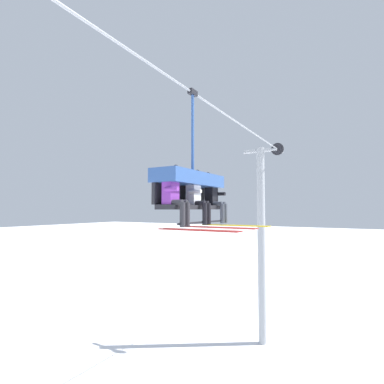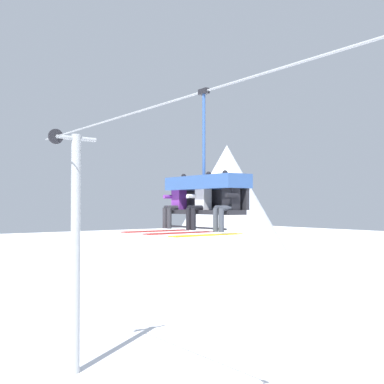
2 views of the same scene
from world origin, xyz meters
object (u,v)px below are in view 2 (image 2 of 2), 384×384
at_px(lift_tower_near, 75,247).
at_px(skier_white, 199,201).
at_px(chairlift_chair, 206,189).
at_px(skier_purple, 175,202).
at_px(skier_black, 226,201).

relative_size(lift_tower_near, skier_white, 5.34).
relative_size(chairlift_chair, skier_white, 1.82).
relative_size(skier_purple, skier_white, 1.00).
bearing_deg(skier_black, lift_tower_near, 174.55).
distance_m(skier_purple, skier_black, 1.84).
xyz_separation_m(chairlift_chair, skier_purple, (-0.92, -0.21, -0.29)).
relative_size(skier_purple, skier_black, 1.00).
bearing_deg(chairlift_chair, skier_purple, -166.89).
xyz_separation_m(chairlift_chair, skier_white, (0.00, -0.21, -0.29)).
bearing_deg(skier_white, lift_tower_near, 173.98).
height_order(lift_tower_near, chairlift_chair, lift_tower_near).
relative_size(lift_tower_near, skier_purple, 5.34).
xyz_separation_m(skier_purple, skier_black, (1.84, 0.00, 0.00)).
bearing_deg(skier_black, skier_white, 180.00).
distance_m(chairlift_chair, skier_white, 0.36).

